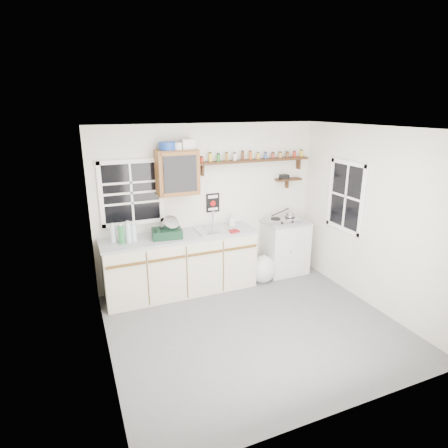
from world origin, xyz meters
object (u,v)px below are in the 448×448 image
object	(u,v)px
dish_rack	(168,231)
right_cabinet	(285,247)
main_cabinet	(181,263)
spice_shelf	(254,160)
hotplate	(283,220)
upper_cabinet	(177,172)

from	to	relation	value
dish_rack	right_cabinet	bearing A→B (deg)	8.71
main_cabinet	spice_shelf	bearing A→B (deg)	9.25
right_cabinet	hotplate	size ratio (longest dim) A/B	1.65
right_cabinet	hotplate	distance (m)	0.50
dish_rack	upper_cabinet	bearing A→B (deg)	45.50
upper_cabinet	hotplate	distance (m)	1.94
spice_shelf	dish_rack	world-z (taller)	spice_shelf
upper_cabinet	dish_rack	distance (m)	0.85
main_cabinet	hotplate	bearing A→B (deg)	0.18
main_cabinet	upper_cabinet	distance (m)	1.37
upper_cabinet	hotplate	xyz separation A→B (m)	(1.72, -0.14, -0.88)
right_cabinet	upper_cabinet	xyz separation A→B (m)	(-1.80, 0.12, 1.37)
right_cabinet	hotplate	xyz separation A→B (m)	(-0.08, -0.02, 0.49)
main_cabinet	spice_shelf	xyz separation A→B (m)	(1.31, 0.21, 1.47)
right_cabinet	spice_shelf	distance (m)	1.58
main_cabinet	right_cabinet	size ratio (longest dim) A/B	2.54
hotplate	dish_rack	bearing A→B (deg)	-176.52
hotplate	right_cabinet	bearing A→B (deg)	17.07
spice_shelf	hotplate	world-z (taller)	spice_shelf
main_cabinet	dish_rack	size ratio (longest dim) A/B	5.09
dish_rack	hotplate	bearing A→B (deg)	8.19
dish_rack	spice_shelf	bearing A→B (deg)	16.40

